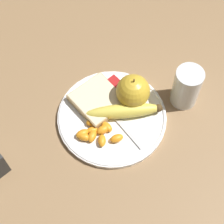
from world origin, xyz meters
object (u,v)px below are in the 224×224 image
(plate, at_px, (112,117))
(apple, at_px, (133,91))
(juice_glass, at_px, (186,88))
(fork, at_px, (117,119))
(bread_slice, at_px, (99,99))
(banana, at_px, (124,111))
(jam_packet, at_px, (114,85))

(plate, bearing_deg, apple, -89.68)
(plate, distance_m, juice_glass, 0.19)
(plate, relative_size, fork, 1.61)
(apple, xyz_separation_m, bread_slice, (0.05, 0.06, -0.03))
(banana, xyz_separation_m, fork, (0.00, 0.02, -0.02))
(banana, relative_size, bread_slice, 1.45)
(plate, bearing_deg, fork, -172.58)
(banana, height_order, jam_packet, banana)
(apple, relative_size, banana, 0.54)
(plate, bearing_deg, bread_slice, -4.50)
(banana, bearing_deg, plate, 55.86)
(juice_glass, relative_size, banana, 0.66)
(apple, height_order, bread_slice, apple)
(banana, bearing_deg, jam_packet, -25.19)
(plate, distance_m, jam_packet, 0.08)
(juice_glass, xyz_separation_m, apple, (0.08, 0.10, 0.00))
(fork, bearing_deg, apple, -72.37)
(juice_glass, distance_m, fork, 0.18)
(apple, bearing_deg, banana, 111.61)
(banana, xyz_separation_m, jam_packet, (0.07, -0.03, -0.01))
(apple, height_order, banana, apple)
(plate, height_order, bread_slice, bread_slice)
(bread_slice, xyz_separation_m, jam_packet, (0.01, -0.05, -0.00))
(juice_glass, relative_size, bread_slice, 0.95)
(juice_glass, height_order, banana, juice_glass)
(juice_glass, xyz_separation_m, bread_slice, (0.13, 0.17, -0.03))
(banana, xyz_separation_m, bread_slice, (0.07, 0.02, -0.01))
(apple, distance_m, bread_slice, 0.09)
(plate, height_order, fork, fork)
(bread_slice, bearing_deg, plate, 175.50)
(banana, bearing_deg, apple, -68.39)
(apple, xyz_separation_m, banana, (-0.02, 0.04, -0.02))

